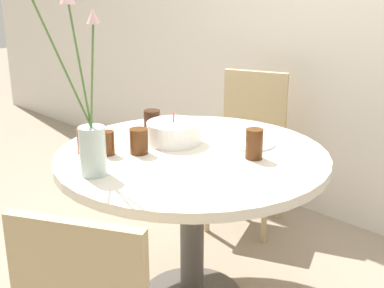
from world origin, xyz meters
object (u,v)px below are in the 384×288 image
Objects in this scene: flower_vase at (87,122)px; drink_glass_2 at (139,141)px; drink_glass_0 at (86,141)px; birthday_cake at (174,132)px; drink_glass_1 at (152,122)px; drink_glass_4 at (254,144)px; chair_right_flank at (249,141)px; drink_glass_3 at (107,143)px; side_plate at (251,143)px.

drink_glass_2 is at bearing 100.84° from flower_vase.
birthday_cake is at bearing 64.69° from drink_glass_0.
drink_glass_1 is 0.57m from drink_glass_4.
drink_glass_3 is (0.11, -1.10, 0.28)m from chair_right_flank.
chair_right_flank is at bearing 95.63° from drink_glass_3.
drink_glass_4 is (0.38, 0.09, 0.02)m from birthday_cake.
flower_vase reaches higher than drink_glass_0.
birthday_cake is 2.22× the size of drink_glass_1.
chair_right_flank is at bearing 91.31° from drink_glass_0.
drink_glass_0 is 0.23m from drink_glass_2.
birthday_cake reaches higher than side_plate.
drink_glass_0 is (-0.43, -0.58, 0.05)m from side_plate.
chair_right_flank is 0.82m from drink_glass_1.
drink_glass_2 is at bearing -143.11° from drink_glass_4.
flower_vase reaches higher than drink_glass_3.
birthday_cake is 0.20m from drink_glass_2.
drink_glass_0 is (0.03, -1.16, 0.28)m from chair_right_flank.
flower_vase reaches higher than birthday_cake.
chair_right_flank is 1.27× the size of flower_vase.
drink_glass_0 reaches higher than drink_glass_3.
birthday_cake is 0.18m from drink_glass_1.
drink_glass_4 is (0.57, 0.06, 0.01)m from drink_glass_1.
chair_right_flank is 0.87m from birthday_cake.
birthday_cake is 2.25× the size of drink_glass_2.
birthday_cake reaches higher than drink_glass_0.
flower_vase is 0.69m from drink_glass_4.
drink_glass_1 is (-0.23, 0.53, -0.16)m from flower_vase.
flower_vase reaches higher than drink_glass_1.
drink_glass_0 is at bearing 147.88° from flower_vase.
chair_right_flank is 0.77m from side_plate.
drink_glass_3 is at bearing -74.09° from drink_glass_1.
drink_glass_2 is (-0.27, -0.42, 0.05)m from side_plate.
flower_vase is (0.25, -1.29, 0.44)m from chair_right_flank.
side_plate is (0.26, 0.22, -0.04)m from birthday_cake.
drink_glass_2 is at bearing 51.00° from drink_glass_3.
chair_right_flank is at bearing 100.84° from drink_glass_2.
side_plate is (0.46, -0.58, 0.23)m from chair_right_flank.
birthday_cake reaches higher than drink_glass_1.
drink_glass_2 is at bearing -52.50° from drink_glass_1.
drink_glass_0 and drink_glass_2 have the same top height.
side_plate is at bearing 56.36° from drink_glass_3.
flower_vase reaches higher than drink_glass_4.
drink_glass_0 is at bearing -137.06° from drink_glass_2.
birthday_cake is at bearing 74.24° from drink_glass_3.
drink_glass_2 is (0.18, -0.23, -0.00)m from drink_glass_1.
birthday_cake is 0.39m from drink_glass_0.
drink_glass_1 is 1.08× the size of drink_glass_3.
drink_glass_1 is at bearing -174.13° from drink_glass_4.
flower_vase reaches higher than side_plate.
birthday_cake is 0.32m from drink_glass_3.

